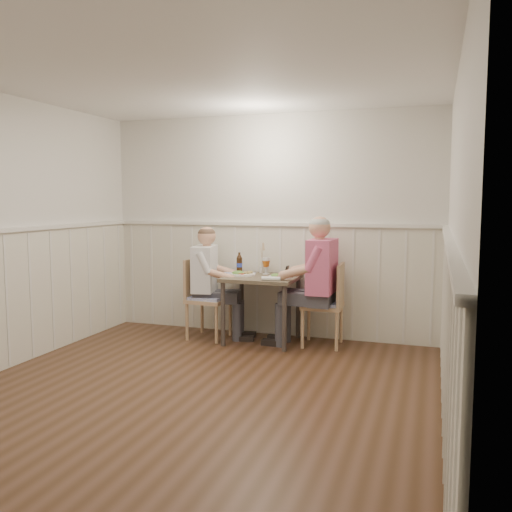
{
  "coord_description": "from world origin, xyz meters",
  "views": [
    {
      "loc": [
        1.88,
        -3.89,
        1.61
      ],
      "look_at": [
        0.04,
        1.64,
        1.0
      ],
      "focal_mm": 38.0,
      "sensor_mm": 36.0,
      "label": 1
    }
  ],
  "objects_px": {
    "chair_right": "(328,301)",
    "man_in_pink": "(318,292)",
    "chair_left": "(204,295)",
    "diner_cream": "(208,291)",
    "grass_vase": "(261,259)",
    "beer_bottle": "(239,264)",
    "dining_table": "(262,286)"
  },
  "relations": [
    {
      "from": "dining_table",
      "to": "man_in_pink",
      "type": "distance_m",
      "value": 0.65
    },
    {
      "from": "man_in_pink",
      "to": "beer_bottle",
      "type": "height_order",
      "value": "man_in_pink"
    },
    {
      "from": "man_in_pink",
      "to": "diner_cream",
      "type": "relative_size",
      "value": 1.1
    },
    {
      "from": "grass_vase",
      "to": "chair_right",
      "type": "bearing_deg",
      "value": -12.99
    },
    {
      "from": "chair_left",
      "to": "grass_vase",
      "type": "relative_size",
      "value": 2.45
    },
    {
      "from": "chair_right",
      "to": "beer_bottle",
      "type": "bearing_deg",
      "value": 173.66
    },
    {
      "from": "chair_left",
      "to": "diner_cream",
      "type": "relative_size",
      "value": 0.7
    },
    {
      "from": "diner_cream",
      "to": "grass_vase",
      "type": "height_order",
      "value": "diner_cream"
    },
    {
      "from": "chair_right",
      "to": "grass_vase",
      "type": "bearing_deg",
      "value": 167.01
    },
    {
      "from": "chair_right",
      "to": "man_in_pink",
      "type": "xyz_separation_m",
      "value": [
        -0.09,
        -0.1,
        0.11
      ]
    },
    {
      "from": "chair_right",
      "to": "man_in_pink",
      "type": "distance_m",
      "value": 0.18
    },
    {
      "from": "chair_right",
      "to": "man_in_pink",
      "type": "bearing_deg",
      "value": -133.33
    },
    {
      "from": "chair_left",
      "to": "beer_bottle",
      "type": "xyz_separation_m",
      "value": [
        0.36,
        0.22,
        0.36
      ]
    },
    {
      "from": "chair_left",
      "to": "diner_cream",
      "type": "height_order",
      "value": "diner_cream"
    },
    {
      "from": "chair_right",
      "to": "diner_cream",
      "type": "distance_m",
      "value": 1.39
    },
    {
      "from": "dining_table",
      "to": "beer_bottle",
      "type": "height_order",
      "value": "beer_bottle"
    },
    {
      "from": "dining_table",
      "to": "man_in_pink",
      "type": "relative_size",
      "value": 0.55
    },
    {
      "from": "beer_bottle",
      "to": "man_in_pink",
      "type": "bearing_deg",
      "value": -12.42
    },
    {
      "from": "diner_cream",
      "to": "dining_table",
      "type": "bearing_deg",
      "value": 2.05
    },
    {
      "from": "diner_cream",
      "to": "grass_vase",
      "type": "bearing_deg",
      "value": 27.14
    },
    {
      "from": "chair_left",
      "to": "grass_vase",
      "type": "xyz_separation_m",
      "value": [
        0.6,
        0.29,
        0.42
      ]
    },
    {
      "from": "dining_table",
      "to": "beer_bottle",
      "type": "bearing_deg",
      "value": 150.67
    },
    {
      "from": "diner_cream",
      "to": "grass_vase",
      "type": "xyz_separation_m",
      "value": [
        0.55,
        0.28,
        0.37
      ]
    },
    {
      "from": "diner_cream",
      "to": "chair_right",
      "type": "bearing_deg",
      "value": 3.81
    },
    {
      "from": "chair_right",
      "to": "chair_left",
      "type": "bearing_deg",
      "value": -176.13
    },
    {
      "from": "man_in_pink",
      "to": "diner_cream",
      "type": "distance_m",
      "value": 1.29
    },
    {
      "from": "chair_right",
      "to": "man_in_pink",
      "type": "relative_size",
      "value": 0.63
    },
    {
      "from": "chair_right",
      "to": "diner_cream",
      "type": "bearing_deg",
      "value": -176.19
    },
    {
      "from": "man_in_pink",
      "to": "grass_vase",
      "type": "height_order",
      "value": "man_in_pink"
    },
    {
      "from": "beer_bottle",
      "to": "grass_vase",
      "type": "distance_m",
      "value": 0.26
    },
    {
      "from": "diner_cream",
      "to": "grass_vase",
      "type": "relative_size",
      "value": 3.5
    },
    {
      "from": "chair_right",
      "to": "man_in_pink",
      "type": "height_order",
      "value": "man_in_pink"
    }
  ]
}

